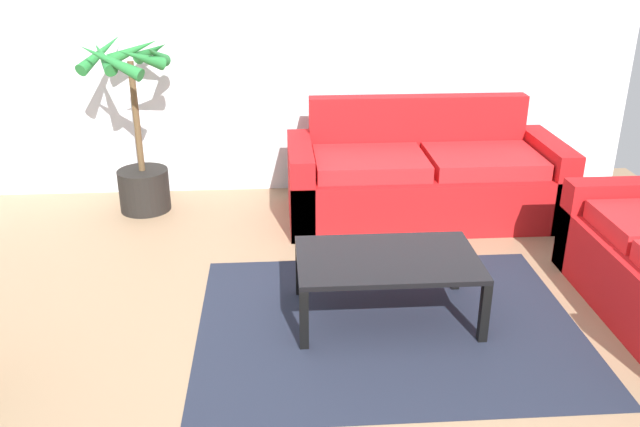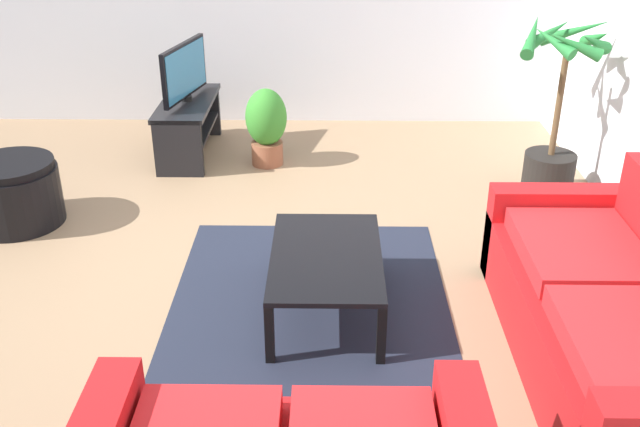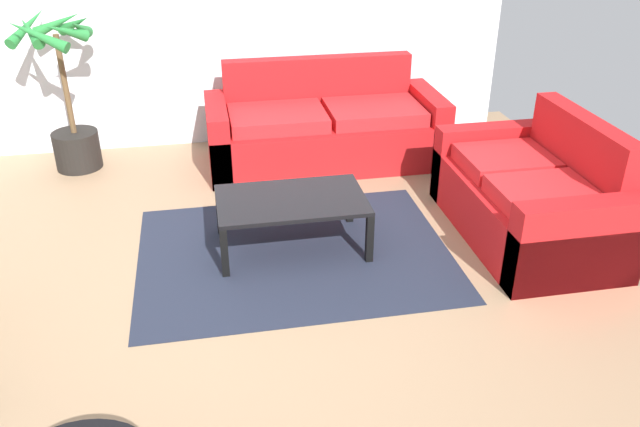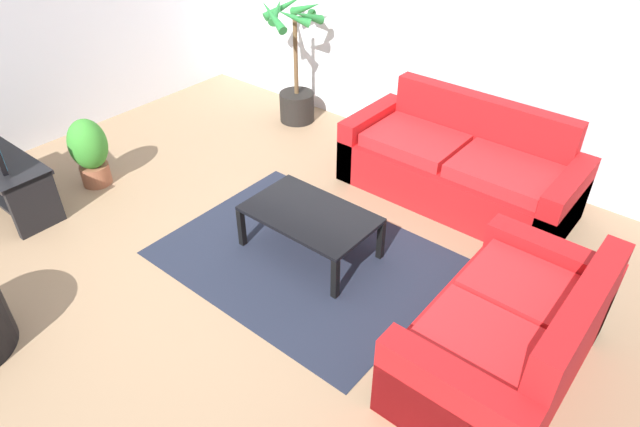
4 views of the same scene
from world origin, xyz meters
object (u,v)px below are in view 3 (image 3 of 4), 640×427
(couch_main, at_px, (324,130))
(couch_loveseat, at_px, (531,199))
(potted_palm, at_px, (69,109))
(coffee_table, at_px, (291,204))

(couch_main, height_order, couch_loveseat, same)
(potted_palm, bearing_deg, coffee_table, -45.95)
(couch_main, xyz_separation_m, potted_palm, (-2.26, 0.26, 0.26))
(couch_main, distance_m, coffee_table, 1.61)
(couch_loveseat, distance_m, coffee_table, 1.76)
(couch_loveseat, distance_m, potted_palm, 3.98)
(potted_palm, bearing_deg, couch_main, -6.64)
(couch_main, distance_m, potted_palm, 2.29)
(coffee_table, xyz_separation_m, potted_palm, (-1.72, 1.78, 0.21))
(coffee_table, relative_size, potted_palm, 0.74)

